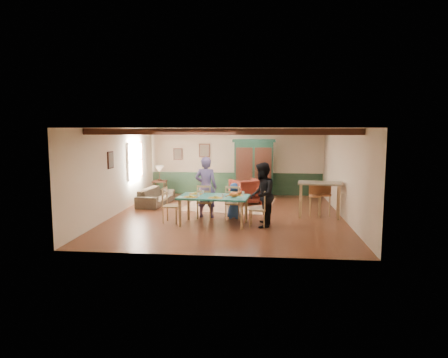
# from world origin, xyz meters

# --- Properties ---
(floor) EXTENTS (8.00, 8.00, 0.00)m
(floor) POSITION_xyz_m (0.00, 0.00, 0.00)
(floor) COLOR #522617
(floor) RESTS_ON ground
(wall_back) EXTENTS (7.00, 0.02, 2.70)m
(wall_back) POSITION_xyz_m (0.00, 4.00, 1.35)
(wall_back) COLOR beige
(wall_back) RESTS_ON floor
(wall_left) EXTENTS (0.02, 8.00, 2.70)m
(wall_left) POSITION_xyz_m (-3.50, 0.00, 1.35)
(wall_left) COLOR beige
(wall_left) RESTS_ON floor
(wall_right) EXTENTS (0.02, 8.00, 2.70)m
(wall_right) POSITION_xyz_m (3.50, 0.00, 1.35)
(wall_right) COLOR beige
(wall_right) RESTS_ON floor
(ceiling) EXTENTS (7.00, 8.00, 0.02)m
(ceiling) POSITION_xyz_m (0.00, 0.00, 2.70)
(ceiling) COLOR silver
(ceiling) RESTS_ON wall_back
(wainscot_back) EXTENTS (6.95, 0.03, 0.90)m
(wainscot_back) POSITION_xyz_m (0.00, 3.98, 0.45)
(wainscot_back) COLOR #203A26
(wainscot_back) RESTS_ON floor
(ceiling_beam_front) EXTENTS (6.95, 0.16, 0.16)m
(ceiling_beam_front) POSITION_xyz_m (0.00, -2.30, 2.61)
(ceiling_beam_front) COLOR black
(ceiling_beam_front) RESTS_ON ceiling
(ceiling_beam_mid) EXTENTS (6.95, 0.16, 0.16)m
(ceiling_beam_mid) POSITION_xyz_m (0.00, 0.40, 2.61)
(ceiling_beam_mid) COLOR black
(ceiling_beam_mid) RESTS_ON ceiling
(ceiling_beam_back) EXTENTS (6.95, 0.16, 0.16)m
(ceiling_beam_back) POSITION_xyz_m (0.00, 3.00, 2.61)
(ceiling_beam_back) COLOR black
(ceiling_beam_back) RESTS_ON ceiling
(window_left) EXTENTS (0.06, 1.60, 1.30)m
(window_left) POSITION_xyz_m (-3.47, 1.70, 1.55)
(window_left) COLOR white
(window_left) RESTS_ON wall_left
(picture_left_wall) EXTENTS (0.04, 0.42, 0.52)m
(picture_left_wall) POSITION_xyz_m (-3.47, -0.60, 1.75)
(picture_left_wall) COLOR #7B6E59
(picture_left_wall) RESTS_ON wall_left
(picture_back_a) EXTENTS (0.45, 0.04, 0.55)m
(picture_back_a) POSITION_xyz_m (-1.30, 3.97, 1.80)
(picture_back_a) COLOR #7B6E59
(picture_back_a) RESTS_ON wall_back
(picture_back_b) EXTENTS (0.38, 0.04, 0.48)m
(picture_back_b) POSITION_xyz_m (-2.40, 3.97, 1.65)
(picture_back_b) COLOR #7B6E59
(picture_back_b) RESTS_ON wall_back
(dining_table) EXTENTS (2.03, 1.25, 0.81)m
(dining_table) POSITION_xyz_m (-0.28, -1.23, 0.40)
(dining_table) COLOR #226D61
(dining_table) RESTS_ON floor
(dining_chair_far_left) EXTENTS (0.49, 0.51, 1.02)m
(dining_chair_far_left) POSITION_xyz_m (-0.63, -0.42, 0.51)
(dining_chair_far_left) COLOR #A58052
(dining_chair_far_left) RESTS_ON floor
(dining_chair_far_right) EXTENTS (0.49, 0.51, 1.02)m
(dining_chair_far_right) POSITION_xyz_m (0.22, -0.50, 0.51)
(dining_chair_far_right) COLOR #A58052
(dining_chair_far_right) RESTS_ON floor
(dining_chair_end_left) EXTENTS (0.51, 0.49, 1.02)m
(dining_chair_end_left) POSITION_xyz_m (-1.51, -1.12, 0.51)
(dining_chair_end_left) COLOR #A58052
(dining_chair_end_left) RESTS_ON floor
(dining_chair_end_right) EXTENTS (0.51, 0.49, 1.02)m
(dining_chair_end_right) POSITION_xyz_m (0.95, -1.35, 0.51)
(dining_chair_end_right) COLOR #A58052
(dining_chair_end_right) RESTS_ON floor
(person_man) EXTENTS (0.71, 0.50, 1.85)m
(person_man) POSITION_xyz_m (-0.63, -0.34, 0.93)
(person_man) COLOR #5E4F88
(person_man) RESTS_ON floor
(person_woman) EXTENTS (0.75, 0.92, 1.77)m
(person_woman) POSITION_xyz_m (1.06, -1.36, 0.89)
(person_woman) COLOR black
(person_woman) RESTS_ON floor
(person_child) EXTENTS (0.56, 0.39, 1.08)m
(person_child) POSITION_xyz_m (0.23, -0.42, 0.54)
(person_child) COLOR #254C95
(person_child) RESTS_ON floor
(cat) EXTENTS (0.40, 0.19, 0.19)m
(cat) POSITION_xyz_m (0.30, -1.40, 0.90)
(cat) COLOR orange
(cat) RESTS_ON dining_table
(place_setting_near_left) EXTENTS (0.46, 0.36, 0.11)m
(place_setting_near_left) POSITION_xyz_m (-0.89, -1.45, 0.86)
(place_setting_near_left) COLOR gold
(place_setting_near_left) RESTS_ON dining_table
(place_setting_near_center) EXTENTS (0.46, 0.36, 0.11)m
(place_setting_near_center) POSITION_xyz_m (-0.20, -1.51, 0.86)
(place_setting_near_center) COLOR gold
(place_setting_near_center) RESTS_ON dining_table
(place_setting_far_left) EXTENTS (0.46, 0.36, 0.11)m
(place_setting_far_left) POSITION_xyz_m (-0.84, -0.91, 0.86)
(place_setting_far_left) COLOR gold
(place_setting_far_left) RESTS_ON dining_table
(place_setting_far_right) EXTENTS (0.46, 0.36, 0.11)m
(place_setting_far_right) POSITION_xyz_m (0.34, -1.02, 0.86)
(place_setting_far_right) COLOR gold
(place_setting_far_right) RESTS_ON dining_table
(area_rug) EXTENTS (3.34, 3.83, 0.01)m
(area_rug) POSITION_xyz_m (-0.04, 2.04, 0.01)
(area_rug) COLOR beige
(area_rug) RESTS_ON floor
(armoire) EXTENTS (1.62, 0.66, 2.28)m
(armoire) POSITION_xyz_m (0.73, 3.17, 1.14)
(armoire) COLOR black
(armoire) RESTS_ON floor
(armchair) EXTENTS (1.34, 1.35, 0.91)m
(armchair) POSITION_xyz_m (0.50, 1.99, 0.45)
(armchair) COLOR #42100D
(armchair) RESTS_ON floor
(sofa) EXTENTS (0.97, 2.05, 0.58)m
(sofa) POSITION_xyz_m (-2.71, 1.55, 0.29)
(sofa) COLOR #3D3226
(sofa) RESTS_ON floor
(end_table) EXTENTS (0.54, 0.54, 0.64)m
(end_table) POSITION_xyz_m (-2.98, 3.16, 0.32)
(end_table) COLOR black
(end_table) RESTS_ON floor
(table_lamp) EXTENTS (0.34, 0.34, 0.59)m
(table_lamp) POSITION_xyz_m (-2.98, 3.16, 0.93)
(table_lamp) COLOR #D8B58C
(table_lamp) RESTS_ON end_table
(counter_table) EXTENTS (1.37, 0.91, 1.07)m
(counter_table) POSITION_xyz_m (2.80, 0.01, 0.54)
(counter_table) COLOR tan
(counter_table) RESTS_ON floor
(bar_stool_left) EXTENTS (0.38, 0.42, 1.03)m
(bar_stool_left) POSITION_xyz_m (2.68, 0.11, 0.51)
(bar_stool_left) COLOR #BD7749
(bar_stool_left) RESTS_ON floor
(bar_stool_right) EXTENTS (0.42, 0.46, 1.06)m
(bar_stool_right) POSITION_xyz_m (3.00, 0.22, 0.53)
(bar_stool_right) COLOR #BD7749
(bar_stool_right) RESTS_ON floor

